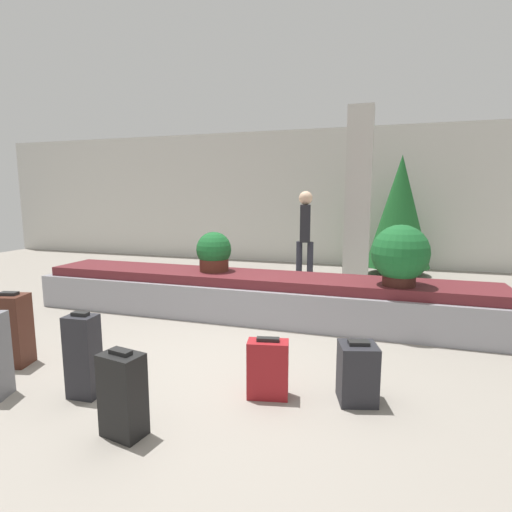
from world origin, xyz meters
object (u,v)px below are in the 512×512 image
suitcase_4 (268,369)px  potted_plant_1 (214,252)px  suitcase_0 (123,394)px  suitcase_2 (12,330)px  suitcase_5 (83,356)px  suitcase_1 (357,373)px  decorated_tree (400,212)px  potted_plant_0 (400,255)px  traveler_0 (305,230)px  pillar (358,198)px

suitcase_4 → potted_plant_1: 2.63m
suitcase_0 → suitcase_2: 1.87m
suitcase_5 → potted_plant_1: bearing=84.8°
suitcase_0 → suitcase_1: bearing=42.6°
suitcase_5 → decorated_tree: decorated_tree is taller
suitcase_1 → suitcase_5: (-2.16, -0.59, 0.11)m
suitcase_2 → potted_plant_0: size_ratio=1.02×
traveler_0 → decorated_tree: bearing=-53.6°
traveler_0 → potted_plant_0: bearing=-153.9°
suitcase_2 → suitcase_5: suitcase_2 is taller
potted_plant_1 → traveler_0: size_ratio=0.32×
suitcase_0 → traveler_0: (0.36, 4.88, 0.74)m
decorated_tree → potted_plant_0: bearing=-91.9°
suitcase_0 → suitcase_5: suitcase_5 is taller
suitcase_5 → traveler_0: 4.67m
suitcase_0 → pillar: bearing=87.4°
suitcase_2 → decorated_tree: decorated_tree is taller
potted_plant_1 → suitcase_5: bearing=-91.3°
suitcase_5 → decorated_tree: (2.65, 6.21, 0.97)m
suitcase_2 → potted_plant_0: potted_plant_0 is taller
suitcase_0 → suitcase_1: suitcase_0 is taller
suitcase_2 → suitcase_4: bearing=-10.3°
suitcase_1 → pillar: bearing=78.2°
pillar → decorated_tree: size_ratio=1.30×
suitcase_1 → suitcase_4: same height
suitcase_5 → potted_plant_0: bearing=39.5°
suitcase_1 → potted_plant_1: potted_plant_1 is taller
suitcase_4 → decorated_tree: (1.20, 5.77, 1.08)m
suitcase_4 → potted_plant_0: bearing=50.1°
suitcase_0 → potted_plant_1: (-0.58, 2.95, 0.56)m
suitcase_2 → suitcase_0: bearing=-34.5°
suitcase_5 → decorated_tree: size_ratio=0.29×
pillar → potted_plant_0: (0.64, -2.58, -0.64)m
suitcase_0 → potted_plant_0: (1.88, 2.75, 0.66)m
suitcase_0 → suitcase_5: size_ratio=0.86×
suitcase_0 → suitcase_1: (1.52, 0.95, -0.05)m
suitcase_1 → traveler_0: 4.17m
potted_plant_1 → decorated_tree: 4.48m
suitcase_4 → traveler_0: traveler_0 is taller
potted_plant_1 → suitcase_1: bearing=-43.6°
potted_plant_1 → decorated_tree: bearing=54.4°
decorated_tree → suitcase_4: bearing=-101.7°
pillar → potted_plant_1: 3.09m
suitcase_4 → potted_plant_1: size_ratio=0.92×
suitcase_4 → decorated_tree: bearing=67.1°
suitcase_1 → suitcase_4: size_ratio=1.00×
suitcase_2 → potted_plant_0: (3.62, 2.07, 0.60)m
suitcase_2 → pillar: bearing=44.1°
suitcase_0 → suitcase_1: 1.79m
suitcase_4 → suitcase_2: bearing=171.8°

